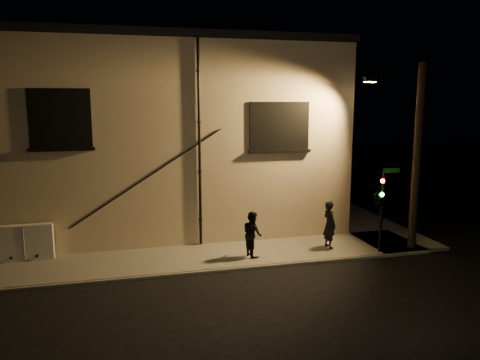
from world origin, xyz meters
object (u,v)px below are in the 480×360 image
object	(u,v)px
pedestrian_b	(252,234)
pedestrian_a	(329,224)
utility_cabinet	(24,242)
traffic_signal	(379,197)
streetlamp_pole	(414,154)

from	to	relation	value
pedestrian_b	pedestrian_a	bearing A→B (deg)	-96.89
pedestrian_a	pedestrian_b	world-z (taller)	pedestrian_a
utility_cabinet	traffic_signal	distance (m)	13.61
pedestrian_b	streetlamp_pole	distance (m)	7.22
pedestrian_a	pedestrian_b	distance (m)	3.33
pedestrian_a	streetlamp_pole	xyz separation A→B (m)	(3.25, -0.70, 2.88)
traffic_signal	streetlamp_pole	bearing A→B (deg)	12.23
utility_cabinet	traffic_signal	bearing A→B (deg)	-10.65
utility_cabinet	pedestrian_b	world-z (taller)	pedestrian_b
pedestrian_a	pedestrian_b	bearing A→B (deg)	85.65
utility_cabinet	traffic_signal	xyz separation A→B (m)	(13.29, -2.50, 1.56)
utility_cabinet	pedestrian_b	size ratio (longest dim) A/B	1.17
traffic_signal	streetlamp_pole	world-z (taller)	streetlamp_pole
pedestrian_a	streetlamp_pole	world-z (taller)	streetlamp_pole
pedestrian_a	streetlamp_pole	distance (m)	4.39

